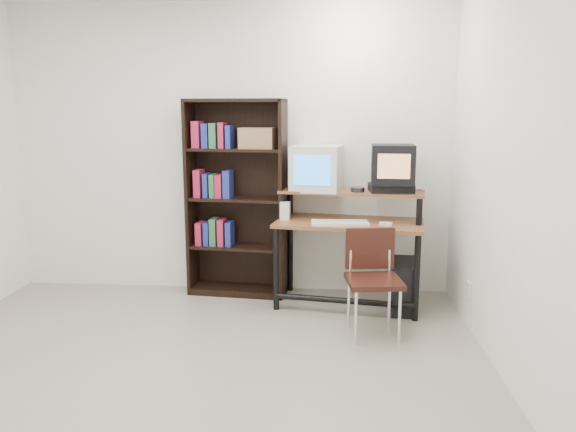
# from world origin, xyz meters

# --- Properties ---
(floor) EXTENTS (4.00, 4.00, 0.01)m
(floor) POSITION_xyz_m (0.00, 0.00, -0.01)
(floor) COLOR #A49B87
(floor) RESTS_ON ground
(back_wall) EXTENTS (4.00, 0.01, 2.60)m
(back_wall) POSITION_xyz_m (0.00, 2.00, 1.30)
(back_wall) COLOR white
(back_wall) RESTS_ON floor
(right_wall) EXTENTS (0.01, 4.00, 2.60)m
(right_wall) POSITION_xyz_m (2.00, 0.00, 1.30)
(right_wall) COLOR white
(right_wall) RESTS_ON floor
(computer_desk) EXTENTS (1.31, 0.80, 0.98)m
(computer_desk) POSITION_xyz_m (1.08, 1.62, 0.69)
(computer_desk) COLOR brown
(computer_desk) RESTS_ON floor
(crt_monitor) EXTENTS (0.48, 0.48, 0.39)m
(crt_monitor) POSITION_xyz_m (0.80, 1.79, 1.17)
(crt_monitor) COLOR beige
(crt_monitor) RESTS_ON computer_desk
(vcr) EXTENTS (0.38, 0.28, 0.08)m
(vcr) POSITION_xyz_m (1.43, 1.66, 1.01)
(vcr) COLOR black
(vcr) RESTS_ON computer_desk
(crt_tv) EXTENTS (0.37, 0.37, 0.33)m
(crt_tv) POSITION_xyz_m (1.43, 1.65, 1.21)
(crt_tv) COLOR black
(crt_tv) RESTS_ON vcr
(cd_spindle) EXTENTS (0.16, 0.16, 0.05)m
(cd_spindle) POSITION_xyz_m (1.15, 1.64, 0.99)
(cd_spindle) COLOR #26262B
(cd_spindle) RESTS_ON computer_desk
(keyboard) EXTENTS (0.48, 0.24, 0.03)m
(keyboard) POSITION_xyz_m (1.00, 1.48, 0.74)
(keyboard) COLOR beige
(keyboard) RESTS_ON computer_desk
(mousepad) EXTENTS (0.24, 0.20, 0.01)m
(mousepad) POSITION_xyz_m (1.39, 1.46, 0.72)
(mousepad) COLOR black
(mousepad) RESTS_ON computer_desk
(mouse) EXTENTS (0.11, 0.08, 0.03)m
(mouse) POSITION_xyz_m (1.37, 1.46, 0.74)
(mouse) COLOR white
(mouse) RESTS_ON mousepad
(desk_speaker) EXTENTS (0.09, 0.08, 0.17)m
(desk_speaker) POSITION_xyz_m (0.53, 1.63, 0.80)
(desk_speaker) COLOR beige
(desk_speaker) RESTS_ON computer_desk
(pc_tower) EXTENTS (0.23, 0.46, 0.42)m
(pc_tower) POSITION_xyz_m (1.54, 1.49, 0.21)
(pc_tower) COLOR black
(pc_tower) RESTS_ON floor
(school_chair) EXTENTS (0.44, 0.44, 0.78)m
(school_chair) POSITION_xyz_m (1.23, 0.99, 0.48)
(school_chair) COLOR black
(school_chair) RESTS_ON floor
(bookshelf) EXTENTS (0.91, 0.38, 1.76)m
(bookshelf) POSITION_xyz_m (0.08, 1.86, 0.90)
(bookshelf) COLOR black
(bookshelf) RESTS_ON floor
(wall_outlet) EXTENTS (0.02, 0.08, 0.12)m
(wall_outlet) POSITION_xyz_m (1.99, 1.15, 0.30)
(wall_outlet) COLOR beige
(wall_outlet) RESTS_ON right_wall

